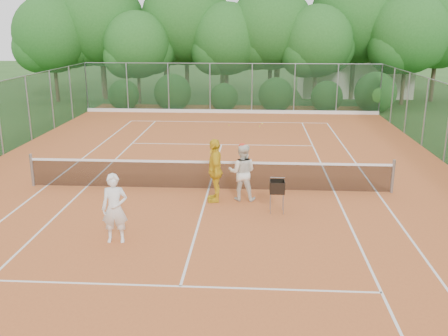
# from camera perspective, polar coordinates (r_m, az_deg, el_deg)

# --- Properties ---
(ground) EXTENTS (120.00, 120.00, 0.00)m
(ground) POSITION_cam_1_polar(r_m,az_deg,el_deg) (16.51, -1.77, -2.49)
(ground) COLOR #264C1B
(ground) RESTS_ON ground
(clay_court) EXTENTS (18.00, 36.00, 0.02)m
(clay_court) POSITION_cam_1_polar(r_m,az_deg,el_deg) (16.50, -1.77, -2.46)
(clay_court) COLOR #BD5F2B
(clay_court) RESTS_ON ground
(club_building) EXTENTS (8.00, 5.00, 3.00)m
(club_building) POSITION_cam_1_polar(r_m,az_deg,el_deg) (40.46, 14.49, 10.22)
(club_building) COLOR beige
(club_building) RESTS_ON ground
(tennis_net) EXTENTS (11.97, 0.10, 1.10)m
(tennis_net) POSITION_cam_1_polar(r_m,az_deg,el_deg) (16.35, -1.78, -0.72)
(tennis_net) COLOR gray
(tennis_net) RESTS_ON clay_court
(player_white) EXTENTS (0.68, 0.48, 1.76)m
(player_white) POSITION_cam_1_polar(r_m,az_deg,el_deg) (12.58, -12.38, -4.53)
(player_white) COLOR white
(player_white) RESTS_ON clay_court
(player_center_grp) EXTENTS (0.91, 0.74, 1.80)m
(player_center_grp) POSITION_cam_1_polar(r_m,az_deg,el_deg) (15.26, 2.09, -0.47)
(player_center_grp) COLOR white
(player_center_grp) RESTS_ON clay_court
(player_yellow) EXTENTS (0.62, 1.20, 1.95)m
(player_yellow) POSITION_cam_1_polar(r_m,az_deg,el_deg) (15.13, -1.04, -0.26)
(player_yellow) COLOR yellow
(player_yellow) RESTS_ON clay_court
(ball_hopper) EXTENTS (0.41, 0.41, 0.94)m
(ball_hopper) POSITION_cam_1_polar(r_m,az_deg,el_deg) (14.35, 6.10, -2.22)
(ball_hopper) COLOR gray
(ball_hopper) RESTS_ON clay_court
(stray_ball_a) EXTENTS (0.07, 0.07, 0.07)m
(stray_ball_a) POSITION_cam_1_polar(r_m,az_deg,el_deg) (26.94, 0.57, 4.92)
(stray_ball_a) COLOR gold
(stray_ball_a) RESTS_ON clay_court
(stray_ball_b) EXTENTS (0.07, 0.07, 0.07)m
(stray_ball_b) POSITION_cam_1_polar(r_m,az_deg,el_deg) (27.46, 4.38, 5.09)
(stray_ball_b) COLOR yellow
(stray_ball_b) RESTS_ON clay_court
(stray_ball_c) EXTENTS (0.07, 0.07, 0.07)m
(stray_ball_c) POSITION_cam_1_polar(r_m,az_deg,el_deg) (26.70, 4.12, 4.78)
(stray_ball_c) COLOR #ADCF30
(stray_ball_c) RESTS_ON clay_court
(court_markings) EXTENTS (11.03, 23.83, 0.01)m
(court_markings) POSITION_cam_1_polar(r_m,az_deg,el_deg) (16.50, -1.77, -2.41)
(court_markings) COLOR white
(court_markings) RESTS_ON clay_court
(fence_back) EXTENTS (18.07, 0.07, 3.00)m
(fence_back) POSITION_cam_1_polar(r_m,az_deg,el_deg) (30.84, 0.80, 9.09)
(fence_back) COLOR #19381E
(fence_back) RESTS_ON clay_court
(tropical_treeline) EXTENTS (32.10, 8.49, 15.03)m
(tropical_treeline) POSITION_cam_1_polar(r_m,az_deg,el_deg) (35.81, 3.62, 15.79)
(tropical_treeline) COLOR brown
(tropical_treeline) RESTS_ON ground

